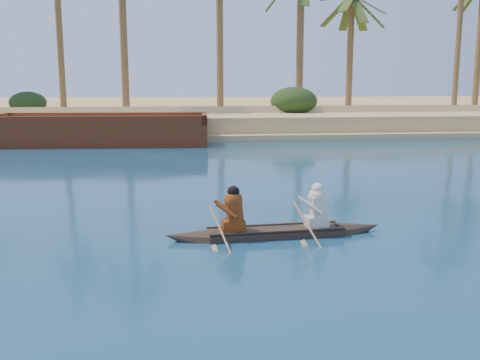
{
  "coord_description": "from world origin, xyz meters",
  "views": [
    {
      "loc": [
        -6.44,
        -7.77,
        3.25
      ],
      "look_at": [
        -4.89,
        4.64,
        0.99
      ],
      "focal_mm": 40.0,
      "sensor_mm": 36.0,
      "label": 1
    }
  ],
  "objects": [
    {
      "name": "barge_mid",
      "position": [
        -10.31,
        22.0,
        0.67
      ],
      "size": [
        11.68,
        4.52,
        1.91
      ],
      "rotation": [
        0.0,
        0.0,
        -0.06
      ],
      "color": "maroon",
      "rests_on": "ground"
    },
    {
      "name": "shrub_cluster",
      "position": [
        0.0,
        31.5,
        1.2
      ],
      "size": [
        100.0,
        6.0,
        2.4
      ],
      "primitive_type": null,
      "color": "#213714",
      "rests_on": "ground"
    },
    {
      "name": "palm_grove",
      "position": [
        0.0,
        35.0,
        8.0
      ],
      "size": [
        110.0,
        14.0,
        16.0
      ],
      "primitive_type": null,
      "color": "#38511C",
      "rests_on": "ground"
    },
    {
      "name": "sandy_embankment",
      "position": [
        0.0,
        46.89,
        0.53
      ],
      "size": [
        150.0,
        51.0,
        1.5
      ],
      "color": "tan",
      "rests_on": "ground"
    },
    {
      "name": "canoe",
      "position": [
        -4.3,
        3.19,
        0.25
      ],
      "size": [
        4.79,
        0.91,
        1.31
      ],
      "rotation": [
        0.0,
        0.0,
        0.06
      ],
      "color": "#32261B",
      "rests_on": "ground"
    }
  ]
}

